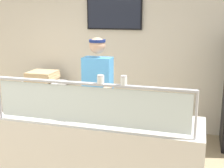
{
  "coord_description": "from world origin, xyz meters",
  "views": [
    {
      "loc": [
        2.14,
        -2.54,
        2.05
      ],
      "look_at": [
        1.26,
        0.39,
        1.33
      ],
      "focal_mm": 47.87,
      "sensor_mm": 36.0,
      "label": 1
    }
  ],
  "objects_px": {
    "worker_figure": "(98,94)",
    "pizza_box_stack": "(43,76)",
    "parmesan_shaker": "(101,80)",
    "pizza_server": "(73,112)",
    "pizza_tray": "(71,113)",
    "pepper_flake_shaker": "(124,81)"
  },
  "relations": [
    {
      "from": "parmesan_shaker",
      "to": "worker_figure",
      "type": "height_order",
      "value": "worker_figure"
    },
    {
      "from": "pepper_flake_shaker",
      "to": "pizza_box_stack",
      "type": "xyz_separation_m",
      "value": [
        -2.05,
        2.1,
        -0.5
      ]
    },
    {
      "from": "parmesan_shaker",
      "to": "pizza_server",
      "type": "bearing_deg",
      "value": 145.91
    },
    {
      "from": "worker_figure",
      "to": "pizza_box_stack",
      "type": "bearing_deg",
      "value": 143.5
    },
    {
      "from": "pizza_tray",
      "to": "pizza_box_stack",
      "type": "distance_m",
      "value": 2.25
    },
    {
      "from": "parmesan_shaker",
      "to": "worker_figure",
      "type": "xyz_separation_m",
      "value": [
        -0.39,
        1.04,
        -0.44
      ]
    },
    {
      "from": "parmesan_shaker",
      "to": "pepper_flake_shaker",
      "type": "bearing_deg",
      "value": 0.0
    },
    {
      "from": "pizza_tray",
      "to": "pizza_box_stack",
      "type": "height_order",
      "value": "pizza_box_stack"
    },
    {
      "from": "parmesan_shaker",
      "to": "pizza_box_stack",
      "type": "bearing_deg",
      "value": 131.07
    },
    {
      "from": "pizza_server",
      "to": "pizza_tray",
      "type": "bearing_deg",
      "value": 139.19
    },
    {
      "from": "worker_figure",
      "to": "pizza_tray",
      "type": "bearing_deg",
      "value": -95.16
    },
    {
      "from": "pizza_server",
      "to": "worker_figure",
      "type": "bearing_deg",
      "value": 80.12
    },
    {
      "from": "parmesan_shaker",
      "to": "pizza_box_stack",
      "type": "height_order",
      "value": "parmesan_shaker"
    },
    {
      "from": "pizza_tray",
      "to": "worker_figure",
      "type": "relative_size",
      "value": 0.27
    },
    {
      "from": "pizza_server",
      "to": "pizza_box_stack",
      "type": "xyz_separation_m",
      "value": [
        -1.4,
        1.81,
        -0.04
      ]
    },
    {
      "from": "parmesan_shaker",
      "to": "pizza_box_stack",
      "type": "relative_size",
      "value": 0.16
    },
    {
      "from": "pizza_server",
      "to": "worker_figure",
      "type": "xyz_separation_m",
      "value": [
        0.04,
        0.75,
        0.02
      ]
    },
    {
      "from": "pizza_server",
      "to": "pepper_flake_shaker",
      "type": "height_order",
      "value": "pepper_flake_shaker"
    },
    {
      "from": "pizza_tray",
      "to": "pizza_box_stack",
      "type": "xyz_separation_m",
      "value": [
        -1.37,
        1.79,
        -0.02
      ]
    },
    {
      "from": "parmesan_shaker",
      "to": "pepper_flake_shaker",
      "type": "height_order",
      "value": "pepper_flake_shaker"
    },
    {
      "from": "pizza_server",
      "to": "worker_figure",
      "type": "relative_size",
      "value": 0.16
    },
    {
      "from": "worker_figure",
      "to": "pizza_box_stack",
      "type": "distance_m",
      "value": 1.78
    }
  ]
}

